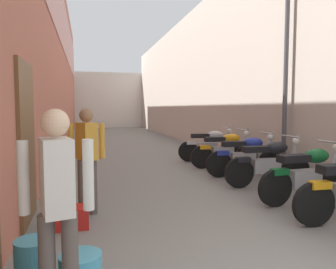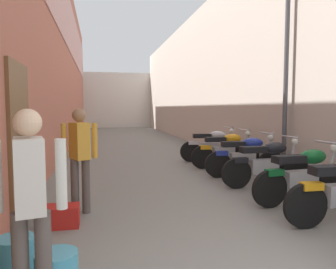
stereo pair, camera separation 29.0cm
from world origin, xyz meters
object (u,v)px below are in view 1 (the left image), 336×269
motorcycle_fourth (269,162)px  water_jug_near_door (35,263)px  street_lamp (283,43)px  plastic_crate (72,217)px  motorcycle_sixth (225,149)px  motorcycle_fifth (246,155)px  pedestrian_by_doorway (57,200)px  motorcycle_seventh (210,144)px  pedestrian_mid_alley (87,153)px  motorcycle_third (308,173)px

motorcycle_fourth → water_jug_near_door: 4.91m
water_jug_near_door → street_lamp: (4.71, 3.52, 2.78)m
water_jug_near_door → plastic_crate: 1.42m
plastic_crate → motorcycle_fourth: bearing=20.9°
motorcycle_sixth → motorcycle_fifth: bearing=-90.0°
motorcycle_sixth → pedestrian_by_doorway: 6.71m
pedestrian_by_doorway → street_lamp: street_lamp is taller
water_jug_near_door → street_lamp: street_lamp is taller
motorcycle_fifth → motorcycle_seventh: 2.26m
pedestrian_by_doorway → plastic_crate: size_ratio=3.57×
motorcycle_fifth → street_lamp: size_ratio=0.36×
pedestrian_by_doorway → water_jug_near_door: pedestrian_by_doorway is taller
pedestrian_by_doorway → water_jug_near_door: bearing=113.6°
pedestrian_mid_alley → pedestrian_by_doorway: bearing=-95.0°
motorcycle_seventh → motorcycle_sixth: bearing=-90.0°
pedestrian_mid_alley → plastic_crate: pedestrian_mid_alley is taller
pedestrian_by_doorway → plastic_crate: bearing=89.8°
pedestrian_mid_alley → street_lamp: 4.99m
motorcycle_third → plastic_crate: 3.77m
motorcycle_third → motorcycle_seventh: (-0.00, 4.43, 0.00)m
motorcycle_fifth → plastic_crate: motorcycle_fifth is taller
pedestrian_by_doorway → motorcycle_third: bearing=30.5°
motorcycle_third → motorcycle_fourth: size_ratio=1.00×
motorcycle_fifth → motorcycle_seventh: size_ratio=1.00×
street_lamp → motorcycle_sixth: bearing=116.1°
motorcycle_seventh → water_jug_near_door: size_ratio=4.40×
motorcycle_sixth → pedestrian_by_doorway: (-3.75, -5.54, 0.42)m
motorcycle_fourth → motorcycle_fifth: same height
motorcycle_third → motorcycle_fourth: 1.20m
pedestrian_mid_alley → street_lamp: size_ratio=0.30×
motorcycle_fourth → water_jug_near_door: (-4.01, -2.83, -0.29)m
motorcycle_fourth → pedestrian_by_doorway: pedestrian_by_doorway is taller
motorcycle_fourth → motorcycle_fifth: 0.98m
pedestrian_mid_alley → water_jug_near_door: pedestrian_mid_alley is taller
motorcycle_fifth → water_jug_near_door: size_ratio=4.40×
motorcycle_fifth → motorcycle_sixth: bearing=90.0°
pedestrian_mid_alley → plastic_crate: bearing=-112.3°
motorcycle_seventh → pedestrian_by_doorway: bearing=-119.5°
pedestrian_by_doorway → street_lamp: size_ratio=0.30×
motorcycle_fourth → pedestrian_by_doorway: 5.09m
motorcycle_fourth → water_jug_near_door: bearing=-144.8°
plastic_crate → motorcycle_fifth: bearing=32.8°
motorcycle_fifth → water_jug_near_door: motorcycle_fifth is taller
motorcycle_seventh → pedestrian_by_doorway: pedestrian_by_doorway is taller
motorcycle_fifth → motorcycle_seventh: bearing=90.0°
pedestrian_by_doorway → street_lamp: 6.41m
motorcycle_sixth → water_jug_near_door: size_ratio=4.41×
motorcycle_third → motorcycle_fourth: (0.00, 1.20, 0.00)m
motorcycle_sixth → water_jug_near_door: (-4.01, -4.96, -0.29)m
motorcycle_third → plastic_crate: (-3.75, -0.24, -0.36)m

